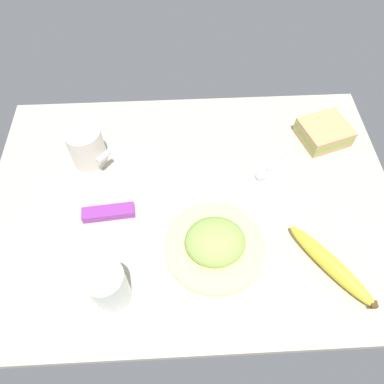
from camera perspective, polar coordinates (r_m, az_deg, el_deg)
tabletop at (r=81.21cm, az=-0.00°, el=-1.56°), size 90.00×64.00×2.00cm
plate_of_food at (r=73.19cm, az=3.60°, el=-8.03°), size 20.37×20.37×6.30cm
coffee_mug_black at (r=86.60cm, az=-16.20°, el=6.95°), size 9.86×9.36×9.46cm
sandwich_main at (r=95.25cm, az=19.96°, el=8.81°), size 13.38×12.67×4.40cm
glass_of_milk at (r=68.72cm, az=-12.89°, el=-14.41°), size 7.10×7.10×10.13cm
banana at (r=76.44cm, az=20.91°, el=-10.57°), size 14.77×18.92×3.27cm
spoon at (r=86.70cm, az=11.97°, el=3.65°), size 10.53×9.65×0.80cm
snack_bar at (r=79.49cm, az=-12.94°, el=-3.15°), size 11.24×3.91×2.00cm
paper_napkin at (r=80.00cm, az=-22.81°, el=-9.19°), size 15.99×15.99×0.30cm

